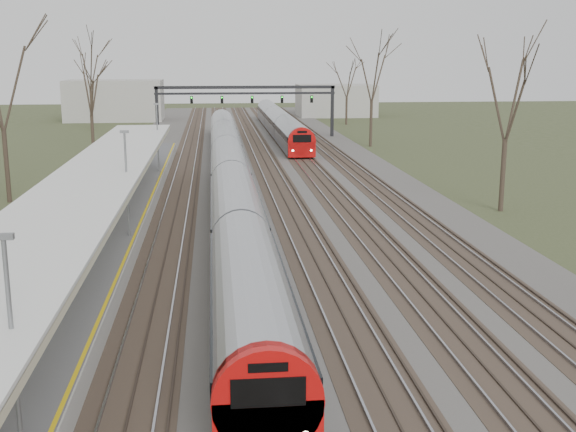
# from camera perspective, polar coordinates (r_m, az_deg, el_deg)

# --- Properties ---
(track_bed) EXTENTS (24.00, 160.00, 0.22)m
(track_bed) POSITION_cam_1_polar(r_m,az_deg,el_deg) (55.97, -1.89, 2.88)
(track_bed) COLOR #474442
(track_bed) RESTS_ON ground
(platform) EXTENTS (3.50, 69.00, 1.00)m
(platform) POSITION_cam_1_polar(r_m,az_deg,el_deg) (38.98, -13.80, -1.08)
(platform) COLOR #9E9B93
(platform) RESTS_ON ground
(canopy) EXTENTS (4.10, 50.00, 3.11)m
(canopy) POSITION_cam_1_polar(r_m,az_deg,el_deg) (33.93, -15.10, 2.77)
(canopy) COLOR slate
(canopy) RESTS_ON platform
(signal_gantry) EXTENTS (21.00, 0.59, 6.08)m
(signal_gantry) POSITION_cam_1_polar(r_m,az_deg,el_deg) (85.25, -3.35, 9.46)
(signal_gantry) COLOR black
(signal_gantry) RESTS_ON ground
(tree_east_far) EXTENTS (5.00, 5.00, 10.30)m
(tree_east_far) POSITION_cam_1_polar(r_m,az_deg,el_deg) (45.63, 17.00, 9.30)
(tree_east_far) COLOR #2D231C
(tree_east_far) RESTS_ON ground
(train_near) EXTENTS (2.62, 75.21, 3.05)m
(train_near) POSITION_cam_1_polar(r_m,az_deg,el_deg) (52.91, -4.68, 3.84)
(train_near) COLOR #A4A6AE
(train_near) RESTS_ON ground
(train_far) EXTENTS (2.62, 45.21, 3.05)m
(train_far) POSITION_cam_1_polar(r_m,az_deg,el_deg) (88.66, -0.67, 7.37)
(train_far) COLOR #A4A6AE
(train_far) RESTS_ON ground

